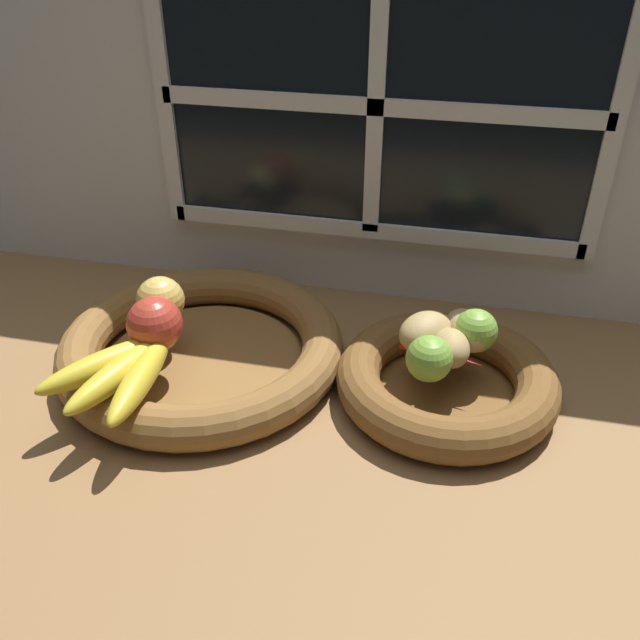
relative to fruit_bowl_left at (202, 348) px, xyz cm
name	(u,v)px	position (x,y,z in cm)	size (l,w,h in cm)	color
ground_plane	(333,408)	(19.63, -3.86, -4.17)	(140.00, 90.00, 3.00)	olive
back_wall	(377,124)	(19.63, 25.91, 25.21)	(140.00, 4.60, 55.00)	silver
fruit_bowl_left	(202,348)	(0.00, 0.00, 0.00)	(39.65, 39.65, 5.72)	brown
fruit_bowl_right	(446,381)	(33.88, 0.00, 0.02)	(28.87, 28.87, 5.72)	brown
apple_golden_left	(160,300)	(-5.85, 1.01, 6.38)	(6.66, 6.66, 6.66)	#DBB756
apple_red_front	(155,324)	(-3.85, -5.14, 6.68)	(7.26, 7.26, 7.26)	#B73828
banana_bunch_front	(123,370)	(-4.78, -12.78, 4.73)	(14.30, 19.03, 3.37)	gold
potato_large	(451,348)	(33.88, 0.00, 5.28)	(6.33, 4.73, 4.47)	tan
potato_oblong	(426,332)	(30.49, 2.63, 5.54)	(8.04, 5.92, 4.99)	tan
potato_back	(467,330)	(35.76, 4.14, 5.55)	(7.61, 5.26, 5.00)	tan
lime_near	(429,358)	(31.44, -3.65, 5.95)	(5.80, 5.80, 5.80)	#7AAD3D
lime_far	(475,331)	(36.71, 3.65, 5.96)	(5.83, 5.83, 5.83)	#7AAD3D
chili_pepper	(441,354)	(32.77, 0.37, 3.92)	(1.75, 1.75, 10.86)	red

